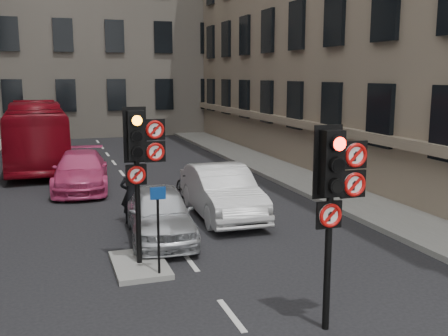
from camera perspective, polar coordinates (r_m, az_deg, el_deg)
pavement_right at (r=21.61m, az=10.10°, el=-1.55°), size 3.00×50.00×0.16m
centre_island at (r=12.47m, az=-9.17°, el=-10.36°), size 1.20×2.00×0.12m
building_far at (r=45.00m, az=-15.21°, el=16.94°), size 30.00×14.00×20.00m
signal_near at (r=8.96m, az=12.01°, el=-1.76°), size 0.91×0.40×3.58m
signal_far at (r=11.82m, az=-9.11°, el=1.76°), size 0.91×0.40×3.58m
car_silver at (r=14.30m, az=-6.98°, el=-4.88°), size 2.07×4.32×1.42m
car_white at (r=16.40m, az=-0.25°, el=-2.57°), size 1.84×4.86×1.58m
car_pink at (r=21.03m, az=-15.32°, el=-0.30°), size 2.49×5.15×1.44m
bus_red at (r=27.40m, az=-19.78°, el=3.55°), size 2.85×11.12×3.08m
motorcycle at (r=18.14m, az=-4.14°, el=-2.08°), size 0.77×1.94×1.13m
motorcyclist at (r=15.84m, az=-10.07°, el=-2.84°), size 0.74×0.59×1.77m
info_sign at (r=11.35m, az=-7.18°, el=-5.42°), size 0.33×0.10×1.93m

